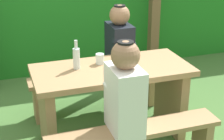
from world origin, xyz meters
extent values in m
plane|color=#467035|center=(0.00, 0.00, 0.00)|extent=(12.00, 12.00, 0.00)
cube|color=#1F741F|center=(0.00, 2.24, 0.84)|extent=(6.40, 0.99, 1.68)
cube|color=#9E7A51|center=(0.00, 0.00, 0.70)|extent=(1.40, 0.64, 0.05)
cube|color=#9E7A51|center=(-0.60, 0.00, 0.34)|extent=(0.08, 0.54, 0.67)
cube|color=#9E7A51|center=(0.60, 0.00, 0.34)|extent=(0.08, 0.54, 0.67)
cube|color=#9E7A51|center=(0.00, -0.56, 0.41)|extent=(1.40, 0.24, 0.04)
cube|color=#9E7A51|center=(0.62, -0.56, 0.20)|extent=(0.07, 0.22, 0.39)
cube|color=#9E7A51|center=(0.00, 0.56, 0.41)|extent=(1.40, 0.24, 0.04)
cube|color=#9E7A51|center=(-0.62, 0.56, 0.20)|extent=(0.07, 0.22, 0.39)
cube|color=#9E7A51|center=(0.62, 0.56, 0.20)|extent=(0.07, 0.22, 0.39)
cube|color=white|center=(-0.09, -0.56, 0.69)|extent=(0.22, 0.34, 0.52)
sphere|color=#936B4C|center=(-0.09, -0.56, 1.05)|extent=(0.21, 0.21, 0.21)
cylinder|color=black|center=(-0.09, -0.56, 1.14)|extent=(0.12, 0.12, 0.02)
cylinder|color=white|center=(-0.09, -0.42, 0.80)|extent=(0.25, 0.07, 0.15)
cube|color=black|center=(0.27, 0.56, 0.69)|extent=(0.22, 0.34, 0.52)
sphere|color=#936B4C|center=(0.27, 0.56, 1.05)|extent=(0.21, 0.21, 0.21)
cylinder|color=black|center=(0.27, 0.56, 1.14)|extent=(0.12, 0.12, 0.02)
cylinder|color=black|center=(0.27, 0.42, 0.80)|extent=(0.25, 0.07, 0.15)
cylinder|color=silver|center=(-0.07, 0.12, 0.77)|extent=(0.08, 0.08, 0.09)
cylinder|color=silver|center=(-0.30, 0.08, 0.82)|extent=(0.06, 0.06, 0.18)
cylinder|color=silver|center=(-0.30, 0.08, 0.95)|extent=(0.03, 0.03, 0.08)
camera|label=1|loc=(-0.93, -2.77, 1.91)|focal=57.33mm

